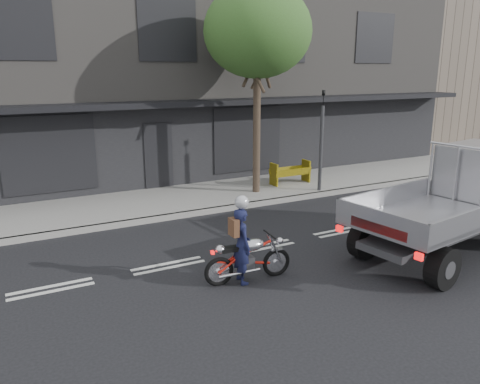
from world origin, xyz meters
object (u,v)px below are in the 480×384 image
object	(u,v)px
motorcycle	(248,258)
flatbed_ute	(480,187)
street_tree	(258,32)
traffic_light_pole	(321,147)
rider	(242,246)
construction_barrier	(294,173)

from	to	relation	value
motorcycle	flatbed_ute	size ratio (longest dim) A/B	0.34
street_tree	traffic_light_pole	xyz separation A→B (m)	(2.00, -0.85, -3.63)
street_tree	motorcycle	bearing A→B (deg)	-121.08
traffic_light_pole	rider	size ratio (longest dim) A/B	2.27
motorcycle	flatbed_ute	world-z (taller)	flatbed_ute
rider	motorcycle	bearing A→B (deg)	-83.89
traffic_light_pole	flatbed_ute	distance (m)	5.50
motorcycle	rider	size ratio (longest dim) A/B	1.20
street_tree	rider	size ratio (longest dim) A/B	4.37
street_tree	construction_barrier	size ratio (longest dim) A/B	4.53
traffic_light_pole	construction_barrier	world-z (taller)	traffic_light_pole
traffic_light_pole	construction_barrier	bearing A→B (deg)	107.74
street_tree	motorcycle	size ratio (longest dim) A/B	3.63
traffic_light_pole	flatbed_ute	bearing A→B (deg)	-83.64
construction_barrier	traffic_light_pole	bearing A→B (deg)	-72.26
rider	flatbed_ute	size ratio (longest dim) A/B	0.28
rider	construction_barrier	bearing A→B (deg)	-35.51
street_tree	flatbed_ute	distance (m)	7.85
street_tree	flatbed_ute	bearing A→B (deg)	-67.53
traffic_light_pole	flatbed_ute	world-z (taller)	traffic_light_pole
motorcycle	construction_barrier	world-z (taller)	construction_barrier
motorcycle	construction_barrier	distance (m)	7.74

